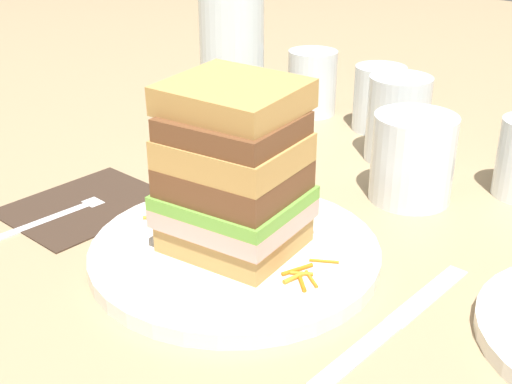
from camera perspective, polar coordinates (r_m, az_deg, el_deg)
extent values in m
plane|color=#9E8460|center=(0.58, -0.07, -5.94)|extent=(3.00, 3.00, 0.00)
cylinder|color=white|center=(0.58, -1.81, -5.16)|extent=(0.25, 0.25, 0.01)
cube|color=tan|center=(0.58, -1.83, -3.54)|extent=(0.11, 0.10, 0.02)
cube|color=#E0A393|center=(0.57, -1.86, -1.76)|extent=(0.12, 0.11, 0.02)
cube|color=#6BA83D|center=(0.56, -1.88, -0.49)|extent=(0.12, 0.11, 0.01)
cube|color=brown|center=(0.55, -1.91, 1.19)|extent=(0.11, 0.10, 0.02)
cube|color=tan|center=(0.54, -1.94, 3.52)|extent=(0.11, 0.10, 0.02)
cube|color=brown|center=(0.54, -1.98, 5.62)|extent=(0.11, 0.10, 0.02)
cube|color=tan|center=(0.54, -2.21, 8.00)|extent=(0.11, 0.10, 0.03)
cylinder|color=orange|center=(0.63, -8.36, -2.13)|extent=(0.02, 0.02, 0.00)
cylinder|color=orange|center=(0.61, -6.33, -3.07)|extent=(0.02, 0.01, 0.00)
cylinder|color=orange|center=(0.62, -6.72, -2.42)|extent=(0.01, 0.03, 0.00)
cylinder|color=orange|center=(0.62, -6.30, -2.62)|extent=(0.01, 0.02, 0.00)
cylinder|color=orange|center=(0.63, -6.06, -2.11)|extent=(0.02, 0.02, 0.00)
cylinder|color=orange|center=(0.56, 5.83, -5.89)|extent=(0.02, 0.01, 0.00)
cylinder|color=orange|center=(0.54, 3.54, -6.61)|extent=(0.01, 0.03, 0.00)
cylinder|color=orange|center=(0.53, 4.75, -7.41)|extent=(0.02, 0.02, 0.00)
cylinder|color=orange|center=(0.53, 3.22, -7.33)|extent=(0.01, 0.02, 0.00)
cylinder|color=orange|center=(0.53, 3.96, -7.83)|extent=(0.02, 0.02, 0.00)
cylinder|color=orange|center=(0.54, 3.93, -6.95)|extent=(0.02, 0.01, 0.00)
cube|color=#38281E|center=(0.70, -14.27, -1.05)|extent=(0.13, 0.16, 0.00)
cube|color=silver|center=(0.68, -18.17, -2.28)|extent=(0.02, 0.11, 0.00)
cube|color=silver|center=(0.70, -13.75, -0.61)|extent=(0.02, 0.02, 0.00)
cylinder|color=silver|center=(0.71, -11.51, -0.12)|extent=(0.01, 0.04, 0.00)
cylinder|color=silver|center=(0.72, -11.77, 0.01)|extent=(0.01, 0.04, 0.00)
cylinder|color=silver|center=(0.72, -12.04, 0.15)|extent=(0.01, 0.04, 0.00)
cylinder|color=silver|center=(0.72, -12.29, 0.28)|extent=(0.01, 0.04, 0.00)
cube|color=silver|center=(0.49, 8.59, -13.47)|extent=(0.02, 0.10, 0.00)
cube|color=silver|center=(0.56, 14.49, -8.42)|extent=(0.02, 0.11, 0.00)
cylinder|color=white|center=(0.70, 13.22, 2.84)|extent=(0.08, 0.08, 0.09)
cylinder|color=orange|center=(0.70, 13.12, 1.95)|extent=(0.08, 0.08, 0.07)
cylinder|color=silver|center=(0.84, -2.05, 11.23)|extent=(0.08, 0.08, 0.20)
cylinder|color=silver|center=(0.89, 10.43, 7.86)|extent=(0.07, 0.07, 0.08)
cylinder|color=silver|center=(0.95, 4.81, 9.30)|extent=(0.07, 0.07, 0.09)
cylinder|color=silver|center=(0.80, 12.00, 6.14)|extent=(0.07, 0.07, 0.10)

